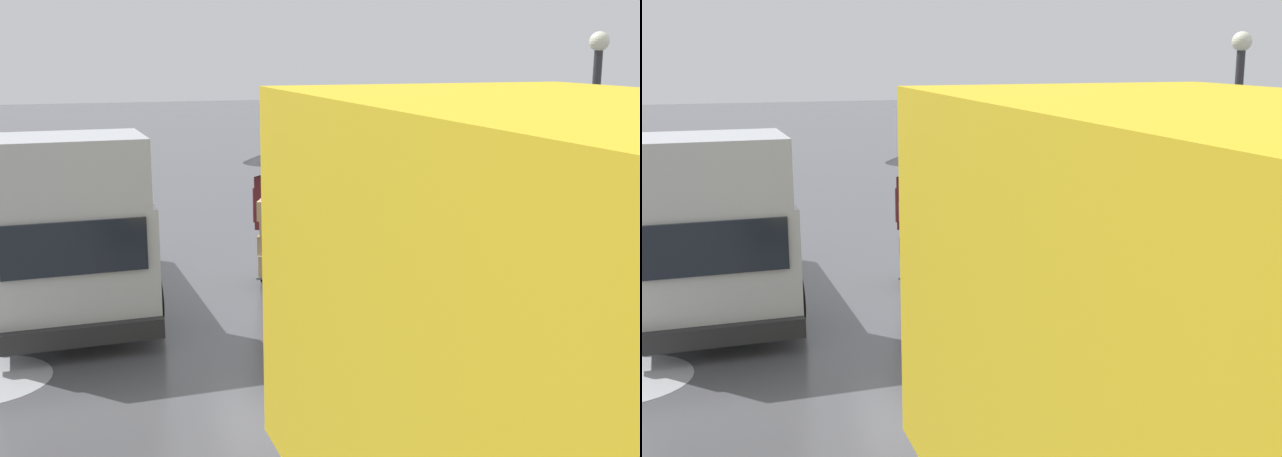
{
  "view_description": "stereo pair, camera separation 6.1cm",
  "coord_description": "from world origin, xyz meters",
  "views": [
    {
      "loc": [
        3.43,
        12.56,
        3.65
      ],
      "look_at": [
        -0.12,
        1.17,
        1.05
      ],
      "focal_mm": 47.0,
      "sensor_mm": 36.0,
      "label": 1
    },
    {
      "loc": [
        3.37,
        12.58,
        3.65
      ],
      "look_at": [
        -0.12,
        1.17,
        1.05
      ],
      "focal_mm": 47.0,
      "sensor_mm": 36.0,
      "label": 2
    }
  ],
  "objects": [
    {
      "name": "ground_plane",
      "position": [
        0.0,
        0.0,
        0.0
      ],
      "size": [
        90.0,
        90.0,
        0.0
      ],
      "primitive_type": "plane",
      "color": "#4C4C51"
    },
    {
      "name": "pedestrian_pink_side",
      "position": [
        0.27,
        0.02,
        1.58
      ],
      "size": [
        1.04,
        1.04,
        2.15
      ],
      "color": "black",
      "rests_on": "ground"
    },
    {
      "name": "pedestrian_black_side",
      "position": [
        -1.19,
        0.02,
        1.58
      ],
      "size": [
        1.04,
        1.04,
        2.15
      ],
      "color": "black",
      "rests_on": "ground"
    },
    {
      "name": "shopping_cart_vendor",
      "position": [
        -0.38,
        0.65,
        0.57
      ],
      "size": [
        0.74,
        0.93,
        1.04
      ],
      "color": "#B2B2B7",
      "rests_on": "ground"
    },
    {
      "name": "street_lamp",
      "position": [
        -3.94,
        2.19,
        2.37
      ],
      "size": [
        0.28,
        0.28,
        3.86
      ],
      "color": "#2D2D33",
      "rests_on": "ground"
    },
    {
      "name": "slush_patch_under_van",
      "position": [
        3.31,
        -1.59,
        0.0
      ],
      "size": [
        1.49,
        1.49,
        0.01
      ],
      "primitive_type": "cylinder",
      "color": "silver",
      "rests_on": "ground"
    },
    {
      "name": "cargo_van_parked_right",
      "position": [
        3.44,
        0.42,
        1.18
      ],
      "size": [
        2.36,
        5.42,
        2.6
      ],
      "color": "#B7BABF",
      "rests_on": "ground"
    },
    {
      "name": "hand_dolly_boxes",
      "position": [
        0.38,
        0.45,
        0.78
      ],
      "size": [
        0.74,
        0.84,
        1.39
      ],
      "color": "#515156",
      "rests_on": "ground"
    }
  ]
}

